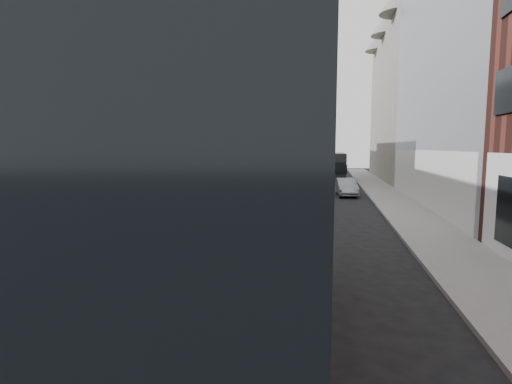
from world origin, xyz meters
The scene contains 13 objects.
ground centered at (0.00, 0.00, 0.00)m, with size 140.00×140.00×0.00m, color black.
sidewalk_right centered at (7.50, 25.00, 0.07)m, with size 3.00×80.00×0.15m, color slate.
sidewalk_left centered at (-8.00, 25.00, 0.07)m, with size 2.00×80.00×0.15m, color slate.
building_modern_block centered at (11.47, 21.00, 9.90)m, with size 5.03×22.00×20.00m.
building_victorian centered at (11.38, 44.00, 9.66)m, with size 6.50×24.00×21.00m.
building_left_mid centered at (-11.50, 30.00, 7.00)m, with size 5.00×24.00×14.00m, color black.
building_left_far centered at (-11.50, 52.00, 6.50)m, with size 5.00×20.00×13.00m, color slate.
street_lamp centered at (-8.22, 18.00, 4.18)m, with size 1.06×0.22×7.00m.
red_bus centered at (0.80, -0.99, 2.73)m, with size 4.08×12.37×4.91m.
grey_bus centered at (3.55, 40.83, 1.76)m, with size 2.43×10.21×3.29m.
car_a centered at (1.29, 13.62, 0.79)m, with size 1.87×4.65×1.59m, color black.
car_b centered at (4.30, 25.85, 0.72)m, with size 1.53×4.38×1.44m, color gray.
car_c centered at (1.48, 24.00, 0.71)m, with size 1.98×4.88×1.42m, color black.
Camera 1 is at (2.83, -7.64, 4.03)m, focal length 28.00 mm.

